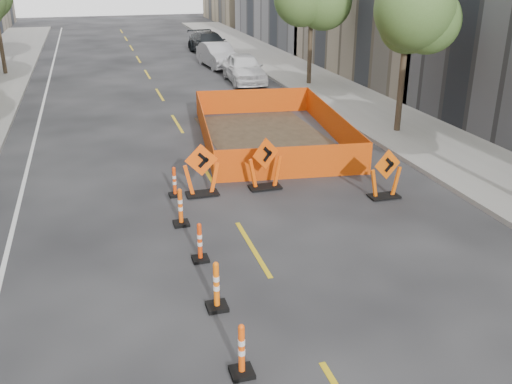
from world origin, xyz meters
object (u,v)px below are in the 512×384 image
object	(u,v)px
chevron_sign_right	(386,174)
parked_car_far	(209,43)
channelizer_4	(200,242)
channelizer_5	(180,207)
parked_car_mid	(218,55)
channelizer_2	(242,350)
chevron_sign_left	(201,170)
chevron_sign_center	(265,163)
channelizer_3	(216,286)
channelizer_6	(174,182)
parked_car_near	(244,68)

from	to	relation	value
chevron_sign_right	parked_car_far	bearing A→B (deg)	78.23
channelizer_4	channelizer_5	distance (m)	2.07
channelizer_4	parked_car_mid	distance (m)	26.26
channelizer_5	channelizer_2	bearing A→B (deg)	-89.64
chevron_sign_left	channelizer_2	bearing A→B (deg)	-92.61
parked_car_mid	chevron_sign_center	bearing A→B (deg)	-104.27
chevron_sign_left	parked_car_far	xyz separation A→B (m)	(5.92, 27.28, -0.02)
channelizer_2	channelizer_3	bearing A→B (deg)	89.35
channelizer_2	chevron_sign_left	distance (m)	8.16
channelizer_6	chevron_sign_right	world-z (taller)	chevron_sign_right
channelizer_6	chevron_sign_center	size ratio (longest dim) A/B	0.56
channelizer_4	channelizer_5	size ratio (longest dim) A/B	0.92
parked_car_mid	channelizer_3	bearing A→B (deg)	-108.14
channelizer_4	parked_car_mid	world-z (taller)	parked_car_mid
channelizer_3	chevron_sign_center	bearing A→B (deg)	64.59
channelizer_3	channelizer_4	bearing A→B (deg)	88.37
chevron_sign_left	chevron_sign_center	distance (m)	1.98
channelizer_6	parked_car_near	world-z (taller)	parked_car_near
channelizer_4	parked_car_far	xyz separation A→B (m)	(6.74, 31.25, 0.31)
parked_car_near	parked_car_mid	world-z (taller)	parked_car_near
channelizer_5	chevron_sign_right	bearing A→B (deg)	1.88
chevron_sign_right	channelizer_4	bearing A→B (deg)	-169.63
channelizer_5	parked_car_mid	world-z (taller)	parked_car_mid
channelizer_3	channelizer_6	size ratio (longest dim) A/B	1.16
channelizer_5	chevron_sign_center	world-z (taller)	chevron_sign_center
channelizer_2	channelizer_6	bearing A→B (deg)	89.23
chevron_sign_left	parked_car_far	size ratio (longest dim) A/B	0.30
chevron_sign_left	chevron_sign_right	bearing A→B (deg)	-14.34
channelizer_6	parked_car_near	size ratio (longest dim) A/B	0.19
channelizer_4	parked_car_mid	bearing A→B (deg)	76.49
channelizer_2	chevron_sign_right	distance (m)	8.84
channelizer_4	parked_car_near	bearing A→B (deg)	72.16
channelizer_6	chevron_sign_left	size ratio (longest dim) A/B	0.57
channelizer_2	chevron_sign_center	size ratio (longest dim) A/B	0.62
chevron_sign_center	parked_car_near	bearing A→B (deg)	54.96
channelizer_4	chevron_sign_center	size ratio (longest dim) A/B	0.59
chevron_sign_right	channelizer_3	bearing A→B (deg)	-154.76
channelizer_6	chevron_sign_center	xyz separation A→B (m)	(2.78, -0.18, 0.36)
chevron_sign_right	parked_car_near	bearing A→B (deg)	78.18
channelizer_6	parked_car_mid	distance (m)	22.25
parked_car_near	channelizer_4	bearing A→B (deg)	-105.25
channelizer_3	parked_car_mid	world-z (taller)	parked_car_mid
channelizer_6	channelizer_3	bearing A→B (deg)	-90.81
parked_car_near	chevron_sign_left	bearing A→B (deg)	-106.69
channelizer_2	chevron_sign_right	size ratio (longest dim) A/B	0.67
channelizer_2	parked_car_mid	bearing A→B (deg)	78.17
chevron_sign_left	chevron_sign_right	distance (m)	5.46
channelizer_3	parked_car_far	size ratio (longest dim) A/B	0.20
chevron_sign_left	parked_car_near	world-z (taller)	parked_car_near
channelizer_4	parked_car_far	bearing A→B (deg)	77.82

